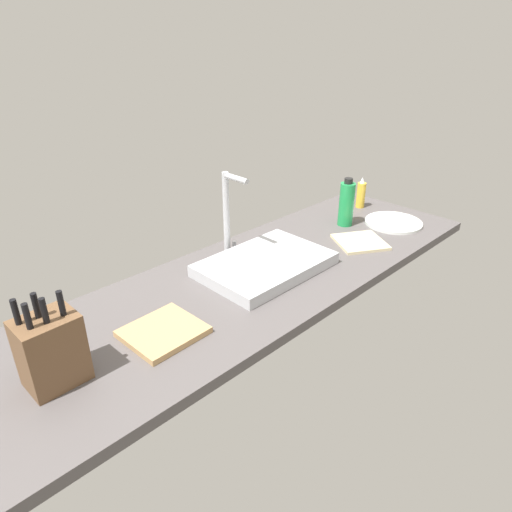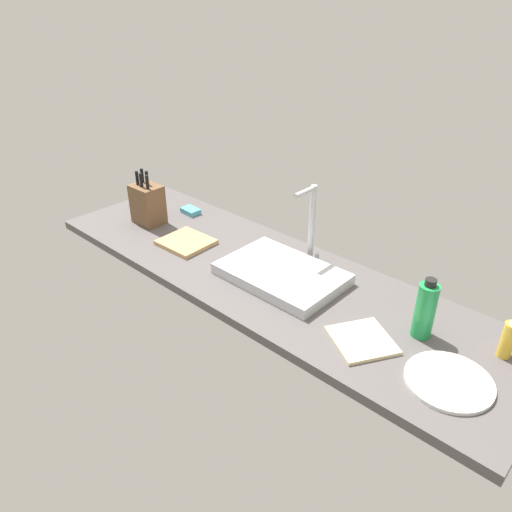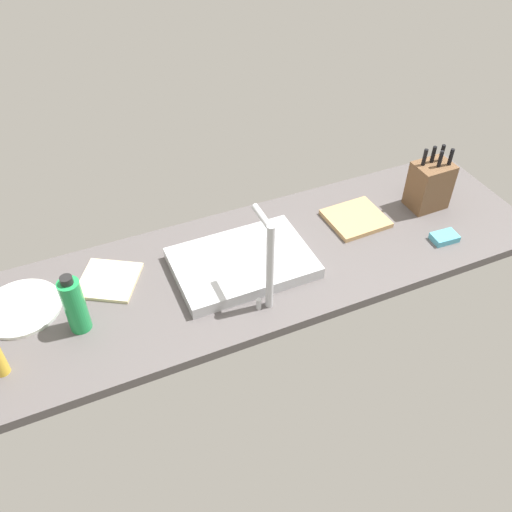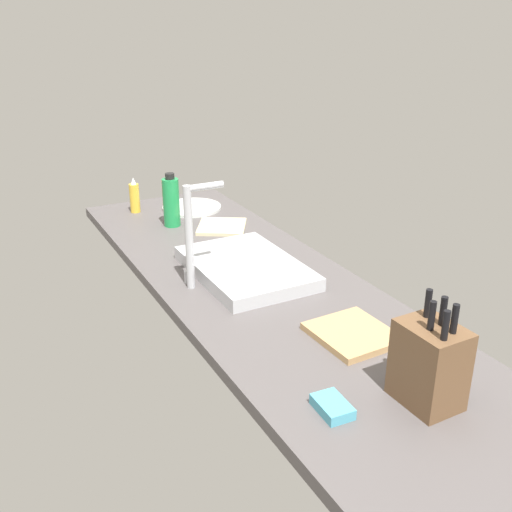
{
  "view_description": "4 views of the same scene",
  "coord_description": "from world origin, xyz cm",
  "px_view_note": "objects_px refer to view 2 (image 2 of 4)",
  "views": [
    {
      "loc": [
        -96.21,
        -98.61,
        81.0
      ],
      "look_at": [
        4.7,
        2.73,
        9.07
      ],
      "focal_mm": 32.38,
      "sensor_mm": 36.0,
      "label": 1
    },
    {
      "loc": [
        106.19,
        -120.36,
        101.7
      ],
      "look_at": [
        -1.53,
        -3.9,
        11.76
      ],
      "focal_mm": 34.34,
      "sensor_mm": 36.0,
      "label": 2
    },
    {
      "loc": [
        55.85,
        122.57,
        128.77
      ],
      "look_at": [
        3.6,
        3.35,
        9.57
      ],
      "focal_mm": 38.24,
      "sensor_mm": 36.0,
      "label": 3
    },
    {
      "loc": [
        -144.97,
        77.53,
        80.76
      ],
      "look_at": [
        5.72,
        -2.23,
        9.67
      ],
      "focal_mm": 41.57,
      "sensor_mm": 36.0,
      "label": 4
    }
  ],
  "objects_px": {
    "dish_sponge": "(191,211)",
    "water_bottle": "(425,310)",
    "dinner_plate": "(449,381)",
    "dish_towel": "(362,340)",
    "sink_basin": "(282,274)",
    "soap_bottle": "(508,339)",
    "faucet": "(311,220)",
    "cutting_board": "(186,242)",
    "knife_block": "(148,204)"
  },
  "relations": [
    {
      "from": "cutting_board",
      "to": "water_bottle",
      "type": "xyz_separation_m",
      "value": [
        1.01,
        0.11,
        0.09
      ]
    },
    {
      "from": "soap_bottle",
      "to": "dish_towel",
      "type": "distance_m",
      "value": 0.42
    },
    {
      "from": "knife_block",
      "to": "water_bottle",
      "type": "distance_m",
      "value": 1.31
    },
    {
      "from": "sink_basin",
      "to": "water_bottle",
      "type": "xyz_separation_m",
      "value": [
        0.54,
        0.04,
        0.08
      ]
    },
    {
      "from": "water_bottle",
      "to": "soap_bottle",
      "type": "bearing_deg",
      "value": 18.32
    },
    {
      "from": "water_bottle",
      "to": "dinner_plate",
      "type": "relative_size",
      "value": 0.85
    },
    {
      "from": "soap_bottle",
      "to": "dinner_plate",
      "type": "xyz_separation_m",
      "value": [
        -0.07,
        -0.22,
        -0.06
      ]
    },
    {
      "from": "faucet",
      "to": "dish_towel",
      "type": "xyz_separation_m",
      "value": [
        0.43,
        -0.29,
        -0.17
      ]
    },
    {
      "from": "dish_towel",
      "to": "dish_sponge",
      "type": "height_order",
      "value": "dish_sponge"
    },
    {
      "from": "knife_block",
      "to": "cutting_board",
      "type": "height_order",
      "value": "knife_block"
    },
    {
      "from": "soap_bottle",
      "to": "dinner_plate",
      "type": "distance_m",
      "value": 0.24
    },
    {
      "from": "dinner_plate",
      "to": "cutting_board",
      "type": "bearing_deg",
      "value": 178.22
    },
    {
      "from": "water_bottle",
      "to": "cutting_board",
      "type": "bearing_deg",
      "value": -173.91
    },
    {
      "from": "cutting_board",
      "to": "dish_towel",
      "type": "relative_size",
      "value": 1.12
    },
    {
      "from": "water_bottle",
      "to": "dish_sponge",
      "type": "xyz_separation_m",
      "value": [
        -1.24,
        0.11,
        -0.08
      ]
    },
    {
      "from": "faucet",
      "to": "soap_bottle",
      "type": "distance_m",
      "value": 0.79
    },
    {
      "from": "sink_basin",
      "to": "dish_towel",
      "type": "height_order",
      "value": "sink_basin"
    },
    {
      "from": "dinner_plate",
      "to": "dish_towel",
      "type": "height_order",
      "value": "same"
    },
    {
      "from": "sink_basin",
      "to": "dinner_plate",
      "type": "bearing_deg",
      "value": -8.27
    },
    {
      "from": "sink_basin",
      "to": "dinner_plate",
      "type": "relative_size",
      "value": 1.84
    },
    {
      "from": "water_bottle",
      "to": "faucet",
      "type": "bearing_deg",
      "value": 166.18
    },
    {
      "from": "sink_basin",
      "to": "knife_block",
      "type": "relative_size",
      "value": 1.85
    },
    {
      "from": "sink_basin",
      "to": "water_bottle",
      "type": "relative_size",
      "value": 2.17
    },
    {
      "from": "sink_basin",
      "to": "water_bottle",
      "type": "bearing_deg",
      "value": 4.63
    },
    {
      "from": "dish_towel",
      "to": "cutting_board",
      "type": "bearing_deg",
      "value": 176.92
    },
    {
      "from": "soap_bottle",
      "to": "dish_towel",
      "type": "xyz_separation_m",
      "value": [
        -0.34,
        -0.23,
        -0.06
      ]
    },
    {
      "from": "water_bottle",
      "to": "dish_towel",
      "type": "distance_m",
      "value": 0.21
    },
    {
      "from": "sink_basin",
      "to": "cutting_board",
      "type": "xyz_separation_m",
      "value": [
        -0.48,
        -0.06,
        -0.01
      ]
    },
    {
      "from": "knife_block",
      "to": "soap_bottle",
      "type": "distance_m",
      "value": 1.54
    },
    {
      "from": "faucet",
      "to": "soap_bottle",
      "type": "bearing_deg",
      "value": -4.35
    },
    {
      "from": "faucet",
      "to": "water_bottle",
      "type": "relative_size",
      "value": 1.53
    },
    {
      "from": "cutting_board",
      "to": "faucet",
      "type": "bearing_deg",
      "value": 27.49
    },
    {
      "from": "dish_sponge",
      "to": "dinner_plate",
      "type": "bearing_deg",
      "value": -10.39
    },
    {
      "from": "faucet",
      "to": "water_bottle",
      "type": "xyz_separation_m",
      "value": [
        0.55,
        -0.13,
        -0.08
      ]
    },
    {
      "from": "sink_basin",
      "to": "dinner_plate",
      "type": "height_order",
      "value": "sink_basin"
    },
    {
      "from": "sink_basin",
      "to": "dish_sponge",
      "type": "distance_m",
      "value": 0.72
    },
    {
      "from": "faucet",
      "to": "dish_towel",
      "type": "distance_m",
      "value": 0.55
    },
    {
      "from": "dish_sponge",
      "to": "water_bottle",
      "type": "bearing_deg",
      "value": -5.15
    },
    {
      "from": "faucet",
      "to": "soap_bottle",
      "type": "xyz_separation_m",
      "value": [
        0.78,
        -0.06,
        -0.12
      ]
    },
    {
      "from": "sink_basin",
      "to": "dish_towel",
      "type": "relative_size",
      "value": 2.48
    },
    {
      "from": "cutting_board",
      "to": "soap_bottle",
      "type": "height_order",
      "value": "soap_bottle"
    },
    {
      "from": "dish_towel",
      "to": "sink_basin",
      "type": "bearing_deg",
      "value": 165.02
    },
    {
      "from": "cutting_board",
      "to": "dish_towel",
      "type": "xyz_separation_m",
      "value": [
        0.9,
        -0.05,
        -0.0
      ]
    },
    {
      "from": "dish_sponge",
      "to": "soap_bottle",
      "type": "bearing_deg",
      "value": -1.41
    },
    {
      "from": "knife_block",
      "to": "dish_sponge",
      "type": "relative_size",
      "value": 2.7
    },
    {
      "from": "dish_sponge",
      "to": "sink_basin",
      "type": "bearing_deg",
      "value": -12.47
    },
    {
      "from": "dinner_plate",
      "to": "soap_bottle",
      "type": "bearing_deg",
      "value": 72.11
    },
    {
      "from": "dinner_plate",
      "to": "knife_block",
      "type": "bearing_deg",
      "value": 177.61
    },
    {
      "from": "knife_block",
      "to": "water_bottle",
      "type": "xyz_separation_m",
      "value": [
        1.3,
        0.08,
        0.0
      ]
    },
    {
      "from": "knife_block",
      "to": "water_bottle",
      "type": "height_order",
      "value": "knife_block"
    }
  ]
}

